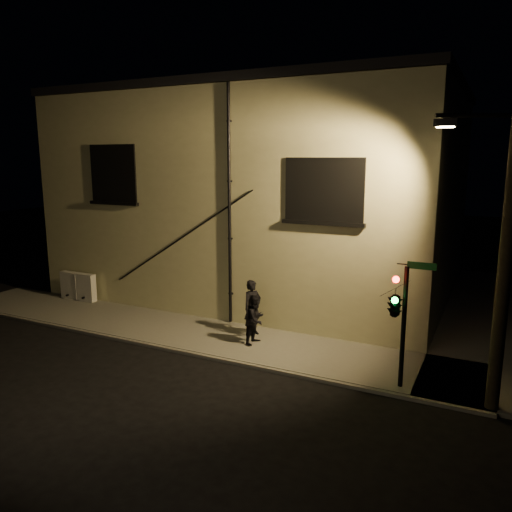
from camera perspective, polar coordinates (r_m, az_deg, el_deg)
The scene contains 8 objects.
ground at distance 15.11m, azimuth -2.35°, elevation -12.17°, with size 90.00×90.00×0.00m, color black.
sidewalk at distance 18.41m, azimuth 7.68°, elevation -7.73°, with size 21.00×16.00×0.12m.
building at distance 23.33m, azimuth 1.73°, elevation 7.24°, with size 16.20×12.23×8.80m.
utility_cabinet at distance 22.26m, azimuth -19.66°, elevation -3.27°, with size 1.75×0.29×1.15m, color silver.
pedestrian_a at distance 16.77m, azimuth -0.41°, elevation -5.93°, with size 0.69×0.45×1.88m, color black.
pedestrian_b at distance 16.06m, azimuth -0.05°, elevation -7.23°, with size 0.78×0.61×1.60m, color black.
traffic_signal at distance 13.14m, azimuth 15.70°, elevation -5.25°, with size 1.32×1.97×3.34m.
streetlamp_pole at distance 12.57m, azimuth 26.34°, elevation 0.64°, with size 2.03×1.40×7.45m.
Camera 1 is at (6.71, -12.16, 5.96)m, focal length 35.00 mm.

